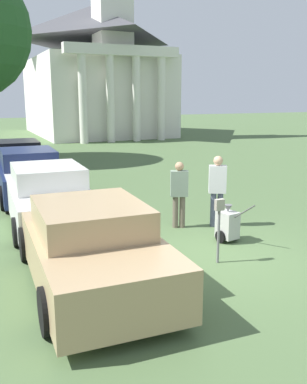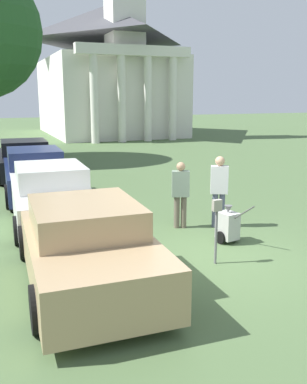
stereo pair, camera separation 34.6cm
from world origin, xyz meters
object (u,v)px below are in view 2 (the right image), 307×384
parked_car_black (25,160)px  person_supervisor (219,187)px  parked_car_white (51,196)px  equipment_cart (228,225)px  person_worker (181,191)px  parked_car_tan (85,244)px  parking_meter (217,219)px  church (107,65)px  parked_car_navy (35,174)px

parked_car_black → person_supervisor: 9.46m
parked_car_white → equipment_cart: 4.52m
person_supervisor → person_worker: bearing=9.0°
parked_car_black → parked_car_white: bearing=-88.2°
parked_car_tan → parked_car_black: size_ratio=1.01×
parked_car_white → parking_meter: (2.53, -3.95, 0.19)m
equipment_cart → church: church is taller
parked_car_black → person_worker: 8.85m
person_worker → parked_car_black: bearing=-49.1°
parked_car_white → person_supervisor: (3.79, -1.89, 0.31)m
parking_meter → person_supervisor: person_supervisor is taller
church → parking_meter: bearing=-102.0°
parked_car_navy → person_worker: person_worker is taller
parked_car_navy → parked_car_black: bearing=91.8°
parked_car_white → person_worker: 3.30m
parked_car_black → church: size_ratio=0.21×
parked_car_navy → parking_meter: size_ratio=3.83×
parked_car_black → equipment_cart: 10.31m
equipment_cart → church: size_ratio=0.04×
parked_car_white → equipment_cart: bearing=-39.1°
parked_car_tan → parked_car_white: (-0.00, 3.82, 0.01)m
person_worker → church: 27.56m
person_worker → parking_meter: bearing=103.2°
parked_car_navy → parked_car_black: 3.42m
parked_car_navy → person_worker: size_ratio=2.99×
parked_car_white → parking_meter: size_ratio=3.70×
person_worker → equipment_cart: person_worker is taller
parked_car_navy → equipment_cart: bearing=-59.8°
parked_car_tan → person_supervisor: (3.79, 1.93, 0.33)m
parked_car_black → equipment_cart: size_ratio=4.66×
parked_car_tan → equipment_cart: parked_car_tan is taller
parked_car_navy → equipment_cart: 7.18m
parked_car_tan → parked_car_navy: size_ratio=0.97×
person_worker → person_supervisor: (0.90, -0.30, 0.09)m
parked_car_white → person_worker: bearing=-27.0°
parked_car_white → person_worker: person_worker is taller
church → parked_car_white: bearing=-109.2°
person_worker → person_supervisor: size_ratio=0.93×
person_supervisor → equipment_cart: bearing=97.8°
parked_car_tan → parking_meter: bearing=-1.2°
parked_car_tan → person_worker: 3.66m
parked_car_tan → church: church is taller
parking_meter → person_worker: size_ratio=0.78×
parked_car_tan → person_supervisor: size_ratio=2.67×
parked_car_navy → church: 23.78m
parked_car_tan → person_worker: size_ratio=2.89×
parked_car_white → parked_car_navy: 3.36m
parked_car_white → person_supervisor: 4.24m
parked_car_tan → church: 30.44m
parked_car_white → church: church is taller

